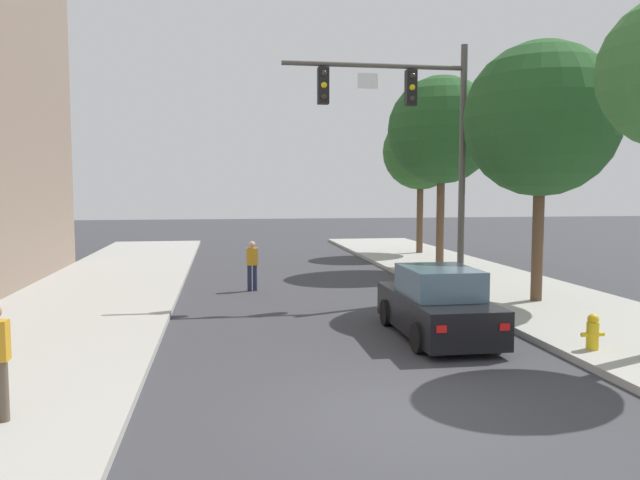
{
  "coord_description": "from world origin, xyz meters",
  "views": [
    {
      "loc": [
        -2.63,
        -8.55,
        3.35
      ],
      "look_at": [
        -0.1,
        7.43,
        2.0
      ],
      "focal_mm": 34.65,
      "sensor_mm": 36.0,
      "label": 1
    }
  ],
  "objects_px": {
    "street_tree_third": "(442,130)",
    "street_tree_farthest": "(421,152)",
    "pedestrian_crossing_road": "(252,263)",
    "street_tree_second": "(541,120)",
    "car_lead_black": "(437,306)",
    "fire_hydrant": "(593,332)",
    "traffic_signal_mast": "(414,123)"
  },
  "relations": [
    {
      "from": "traffic_signal_mast",
      "to": "pedestrian_crossing_road",
      "type": "height_order",
      "value": "traffic_signal_mast"
    },
    {
      "from": "fire_hydrant",
      "to": "street_tree_farthest",
      "type": "height_order",
      "value": "street_tree_farthest"
    },
    {
      "from": "street_tree_second",
      "to": "street_tree_farthest",
      "type": "xyz_separation_m",
      "value": [
        0.87,
        13.29,
        -0.13
      ]
    },
    {
      "from": "pedestrian_crossing_road",
      "to": "fire_hydrant",
      "type": "distance_m",
      "value": 11.06
    },
    {
      "from": "car_lead_black",
      "to": "street_tree_second",
      "type": "height_order",
      "value": "street_tree_second"
    },
    {
      "from": "street_tree_second",
      "to": "pedestrian_crossing_road",
      "type": "bearing_deg",
      "value": 154.15
    },
    {
      "from": "car_lead_black",
      "to": "traffic_signal_mast",
      "type": "bearing_deg",
      "value": 78.97
    },
    {
      "from": "fire_hydrant",
      "to": "street_tree_third",
      "type": "bearing_deg",
      "value": 83.38
    },
    {
      "from": "traffic_signal_mast",
      "to": "street_tree_third",
      "type": "relative_size",
      "value": 0.97
    },
    {
      "from": "street_tree_farthest",
      "to": "street_tree_third",
      "type": "bearing_deg",
      "value": -99.88
    },
    {
      "from": "pedestrian_crossing_road",
      "to": "fire_hydrant",
      "type": "relative_size",
      "value": 2.28
    },
    {
      "from": "traffic_signal_mast",
      "to": "street_tree_farthest",
      "type": "height_order",
      "value": "traffic_signal_mast"
    },
    {
      "from": "pedestrian_crossing_road",
      "to": "street_tree_third",
      "type": "relative_size",
      "value": 0.21
    },
    {
      "from": "pedestrian_crossing_road",
      "to": "street_tree_second",
      "type": "bearing_deg",
      "value": -25.85
    },
    {
      "from": "fire_hydrant",
      "to": "car_lead_black",
      "type": "bearing_deg",
      "value": 140.81
    },
    {
      "from": "car_lead_black",
      "to": "pedestrian_crossing_road",
      "type": "height_order",
      "value": "pedestrian_crossing_road"
    },
    {
      "from": "street_tree_third",
      "to": "street_tree_farthest",
      "type": "distance_m",
      "value": 5.71
    },
    {
      "from": "car_lead_black",
      "to": "street_tree_third",
      "type": "bearing_deg",
      "value": 69.75
    },
    {
      "from": "street_tree_farthest",
      "to": "pedestrian_crossing_road",
      "type": "bearing_deg",
      "value": -132.96
    },
    {
      "from": "car_lead_black",
      "to": "pedestrian_crossing_road",
      "type": "xyz_separation_m",
      "value": [
        -3.81,
        7.02,
        0.19
      ]
    },
    {
      "from": "pedestrian_crossing_road",
      "to": "street_tree_third",
      "type": "xyz_separation_m",
      "value": [
        7.82,
        3.85,
        4.77
      ]
    },
    {
      "from": "traffic_signal_mast",
      "to": "street_tree_second",
      "type": "relative_size",
      "value": 1.03
    },
    {
      "from": "fire_hydrant",
      "to": "street_tree_second",
      "type": "distance_m",
      "value": 7.25
    },
    {
      "from": "traffic_signal_mast",
      "to": "car_lead_black",
      "type": "xyz_separation_m",
      "value": [
        -0.94,
        -4.83,
        -4.57
      ]
    },
    {
      "from": "street_tree_third",
      "to": "street_tree_farthest",
      "type": "height_order",
      "value": "street_tree_third"
    },
    {
      "from": "pedestrian_crossing_road",
      "to": "street_tree_farthest",
      "type": "height_order",
      "value": "street_tree_farthest"
    },
    {
      "from": "fire_hydrant",
      "to": "street_tree_second",
      "type": "relative_size",
      "value": 0.1
    },
    {
      "from": "fire_hydrant",
      "to": "traffic_signal_mast",
      "type": "bearing_deg",
      "value": 102.84
    },
    {
      "from": "street_tree_third",
      "to": "pedestrian_crossing_road",
      "type": "bearing_deg",
      "value": -153.79
    },
    {
      "from": "pedestrian_crossing_road",
      "to": "fire_hydrant",
      "type": "xyz_separation_m",
      "value": [
        6.32,
        -9.06,
        -0.41
      ]
    },
    {
      "from": "fire_hydrant",
      "to": "street_tree_farthest",
      "type": "bearing_deg",
      "value": 82.39
    },
    {
      "from": "traffic_signal_mast",
      "to": "street_tree_second",
      "type": "bearing_deg",
      "value": -27.54
    }
  ]
}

